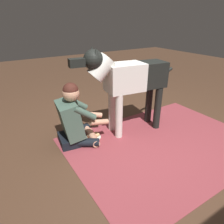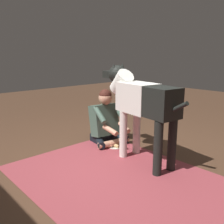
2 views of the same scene
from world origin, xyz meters
TOP-DOWN VIEW (x-y plane):
  - ground_plane at (0.00, 0.00)m, footprint 13.94×13.94m
  - area_rug at (-0.26, 0.34)m, footprint 2.48×1.81m
  - person_sitting_on_floor at (0.73, -0.33)m, footprint 0.69×0.57m
  - large_dog at (-0.06, -0.22)m, footprint 1.51×0.43m
  - hot_dog_on_plate at (0.48, -0.29)m, footprint 0.21×0.21m

SIDE VIEW (x-z plane):
  - ground_plane at x=0.00m, z-range 0.00..0.00m
  - area_rug at x=-0.26m, z-range 0.00..0.01m
  - hot_dog_on_plate at x=0.48m, z-range 0.00..0.06m
  - person_sitting_on_floor at x=0.73m, z-range -0.08..0.76m
  - large_dog at x=-0.06m, z-range 0.17..1.40m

